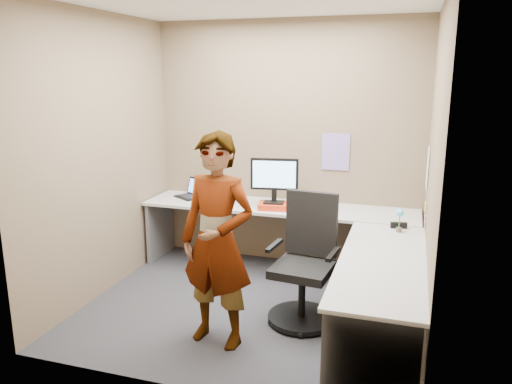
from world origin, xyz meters
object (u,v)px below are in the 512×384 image
(desk, at_px, (307,239))
(office_chair, at_px, (305,271))
(monitor, at_px, (274,177))
(person, at_px, (217,241))

(desk, xyz_separation_m, office_chair, (0.08, -0.45, -0.14))
(monitor, relative_size, office_chair, 0.45)
(monitor, bearing_deg, desk, -55.79)
(monitor, bearing_deg, person, -101.00)
(desk, bearing_deg, office_chair, -79.77)
(desk, xyz_separation_m, monitor, (-0.46, 0.48, 0.48))
(monitor, xyz_separation_m, office_chair, (0.54, -0.93, -0.62))
(monitor, bearing_deg, office_chair, -69.21)
(desk, xyz_separation_m, person, (-0.50, -1.02, 0.27))
(desk, distance_m, monitor, 0.82)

